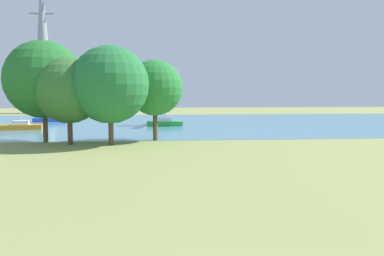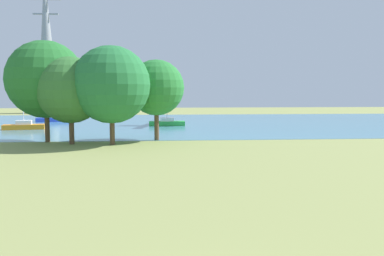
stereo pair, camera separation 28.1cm
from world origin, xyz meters
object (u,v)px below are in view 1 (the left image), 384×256
object	(u,v)px
tree_east_near	(44,80)
tree_west_far	(110,85)
sailboat_green	(165,122)
sailboat_orange	(21,126)
sailboat_blue	(50,119)
tree_west_near	(69,90)
electricity_pylon	(43,42)
tree_east_far	(155,88)

from	to	relation	value
tree_east_near	tree_west_far	bearing A→B (deg)	-19.80
sailboat_green	tree_east_near	distance (m)	20.20
sailboat_orange	sailboat_green	xyz separation A→B (m)	(17.54, 3.78, 0.01)
sailboat_orange	tree_east_near	xyz separation A→B (m)	(6.32, -12.17, 5.29)
sailboat_blue	tree_west_near	world-z (taller)	tree_west_near
sailboat_green	tree_east_near	world-z (taller)	tree_east_near
sailboat_orange	electricity_pylon	xyz separation A→B (m)	(-7.19, 36.11, 14.33)
sailboat_orange	electricity_pylon	bearing A→B (deg)	101.26
sailboat_blue	tree_west_near	xyz separation A→B (m)	(8.73, -25.81, 4.34)
sailboat_green	tree_west_far	xyz separation A→B (m)	(-5.02, -18.18, 4.79)
tree_west_near	tree_east_far	world-z (taller)	tree_west_near
sailboat_orange	tree_west_near	bearing A→B (deg)	-57.18
sailboat_green	sailboat_orange	bearing A→B (deg)	-167.84
tree_west_near	electricity_pylon	bearing A→B (deg)	107.86
tree_west_near	tree_west_far	xyz separation A→B (m)	(3.64, -0.63, 0.47)
sailboat_blue	tree_east_near	xyz separation A→B (m)	(6.17, -24.20, 5.30)
tree_east_near	tree_west_near	size ratio (longest dim) A/B	1.20
sailboat_orange	tree_east_far	bearing A→B (deg)	-35.37
tree_east_near	tree_west_near	world-z (taller)	tree_east_near
tree_east_near	tree_west_far	size ratio (longest dim) A/B	1.08
tree_east_far	electricity_pylon	xyz separation A→B (m)	(-23.56, 47.73, 9.78)
sailboat_orange	sailboat_green	bearing A→B (deg)	12.16
tree_west_far	electricity_pylon	bearing A→B (deg)	111.31
sailboat_blue	tree_west_far	distance (m)	29.58
tree_west_near	tree_east_far	distance (m)	7.79
tree_west_near	tree_east_near	bearing A→B (deg)	147.95
sailboat_orange	sailboat_green	world-z (taller)	sailboat_green
tree_east_near	electricity_pylon	size ratio (longest dim) A/B	0.31
tree_west_near	sailboat_orange	bearing A→B (deg)	122.82
sailboat_green	tree_west_near	world-z (taller)	tree_west_near
tree_west_far	tree_east_far	size ratio (longest dim) A/B	1.13
sailboat_blue	tree_east_far	distance (m)	29.04
sailboat_green	tree_west_near	xyz separation A→B (m)	(-8.65, -17.56, 4.32)
sailboat_orange	tree_east_near	size ratio (longest dim) A/B	0.68
tree_east_far	electricity_pylon	size ratio (longest dim) A/B	0.26
sailboat_orange	sailboat_blue	xyz separation A→B (m)	(0.15, 12.03, -0.01)
sailboat_blue	electricity_pylon	distance (m)	28.97
sailboat_green	electricity_pylon	bearing A→B (deg)	127.41
electricity_pylon	tree_east_near	bearing A→B (deg)	-74.37
sailboat_green	tree_east_near	bearing A→B (deg)	-125.13
sailboat_green	tree_west_near	distance (m)	20.05
tree_west_far	tree_east_far	xyz separation A→B (m)	(3.85, 2.78, -0.24)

